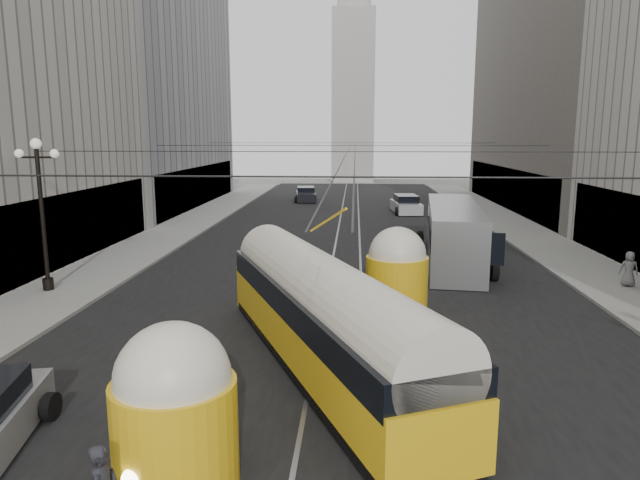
# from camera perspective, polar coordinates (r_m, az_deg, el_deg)

# --- Properties ---
(road) EXTENTS (20.00, 85.00, 0.02)m
(road) POSITION_cam_1_polar(r_m,az_deg,el_deg) (37.87, 2.83, 0.31)
(road) COLOR black
(road) RESTS_ON ground
(sidewalk_left) EXTENTS (4.00, 72.00, 0.15)m
(sidewalk_left) POSITION_cam_1_polar(r_m,az_deg,el_deg) (43.13, -13.26, 1.39)
(sidewalk_left) COLOR gray
(sidewalk_left) RESTS_ON ground
(sidewalk_right) EXTENTS (4.00, 72.00, 0.15)m
(sidewalk_right) POSITION_cam_1_polar(r_m,az_deg,el_deg) (42.90, 19.14, 1.04)
(sidewalk_right) COLOR gray
(sidewalk_right) RESTS_ON ground
(rail_left) EXTENTS (0.12, 85.00, 0.04)m
(rail_left) POSITION_cam_1_polar(r_m,az_deg,el_deg) (37.88, 1.70, 0.32)
(rail_left) COLOR gray
(rail_left) RESTS_ON ground
(rail_right) EXTENTS (0.12, 85.00, 0.04)m
(rail_right) POSITION_cam_1_polar(r_m,az_deg,el_deg) (37.87, 3.97, 0.30)
(rail_right) COLOR gray
(rail_right) RESTS_ON ground
(building_left_far) EXTENTS (12.60, 28.60, 28.60)m
(building_left_far) POSITION_cam_1_polar(r_m,az_deg,el_deg) (57.11, -18.35, 17.63)
(building_left_far) COLOR #999999
(building_left_far) RESTS_ON ground
(building_right_far) EXTENTS (12.60, 32.60, 32.60)m
(building_right_far) POSITION_cam_1_polar(r_m,az_deg,el_deg) (57.12, 24.99, 19.23)
(building_right_far) COLOR #514C47
(building_right_far) RESTS_ON ground
(distant_tower) EXTENTS (6.00, 6.00, 31.36)m
(distant_tower) POSITION_cam_1_polar(r_m,az_deg,el_deg) (85.19, 3.35, 16.00)
(distant_tower) COLOR #B2AFA8
(distant_tower) RESTS_ON ground
(lamppost_left_mid) EXTENTS (1.86, 0.44, 6.37)m
(lamppost_left_mid) POSITION_cam_1_polar(r_m,az_deg,el_deg) (26.40, -26.10, 3.08)
(lamppost_left_mid) COLOR black
(lamppost_left_mid) RESTS_ON sidewalk_left
(catenary) EXTENTS (25.00, 72.00, 0.23)m
(catenary) POSITION_cam_1_polar(r_m,az_deg,el_deg) (36.28, 3.09, 9.21)
(catenary) COLOR black
(catenary) RESTS_ON ground
(streetcar) EXTENTS (7.36, 13.95, 3.28)m
(streetcar) POSITION_cam_1_polar(r_m,az_deg,el_deg) (16.37, 0.34, -7.46)
(streetcar) COLOR yellow
(streetcar) RESTS_ON ground
(city_bus) EXTENTS (3.82, 12.18, 3.04)m
(city_bus) POSITION_cam_1_polar(r_m,az_deg,el_deg) (30.88, 13.17, 0.88)
(city_bus) COLOR gray
(city_bus) RESTS_ON ground
(sedan_white_far) EXTENTS (2.50, 5.14, 1.57)m
(sedan_white_far) POSITION_cam_1_polar(r_m,az_deg,el_deg) (50.09, 8.59, 3.51)
(sedan_white_far) COLOR silver
(sedan_white_far) RESTS_ON ground
(sedan_dark_far) EXTENTS (2.51, 4.88, 1.48)m
(sedan_dark_far) POSITION_cam_1_polar(r_m,az_deg,el_deg) (58.55, -1.43, 4.56)
(sedan_dark_far) COLOR black
(sedan_dark_far) RESTS_ON ground
(pedestrian_sidewalk_right) EXTENTS (0.85, 0.64, 1.54)m
(pedestrian_sidewalk_right) POSITION_cam_1_polar(r_m,az_deg,el_deg) (28.19, 28.51, -2.55)
(pedestrian_sidewalk_right) COLOR slate
(pedestrian_sidewalk_right) RESTS_ON sidewalk_right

